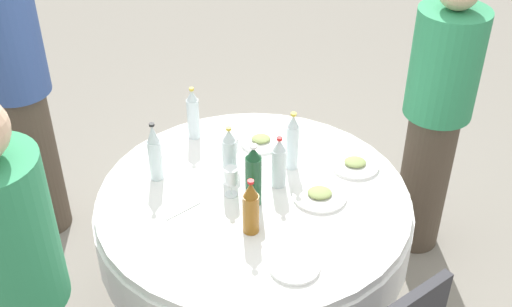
# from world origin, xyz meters

# --- Properties ---
(dining_table) EXTENTS (1.43, 1.43, 0.74)m
(dining_table) POSITION_xyz_m (0.00, 0.00, 0.59)
(dining_table) COLOR white
(dining_table) RESTS_ON ground_plane
(bottle_clear_outer) EXTENTS (0.06, 0.06, 0.28)m
(bottle_clear_outer) POSITION_xyz_m (-0.30, 0.47, 0.87)
(bottle_clear_outer) COLOR silver
(bottle_clear_outer) RESTS_ON dining_table
(bottle_clear_north) EXTENTS (0.07, 0.07, 0.30)m
(bottle_clear_north) POSITION_xyz_m (-0.11, 0.10, 0.88)
(bottle_clear_north) COLOR silver
(bottle_clear_north) RESTS_ON dining_table
(bottle_dark_green_front) EXTENTS (0.07, 0.07, 0.30)m
(bottle_dark_green_front) POSITION_xyz_m (-0.00, -0.05, 0.88)
(bottle_dark_green_front) COLOR #194728
(bottle_dark_green_front) RESTS_ON dining_table
(bottle_amber_west) EXTENTS (0.07, 0.07, 0.26)m
(bottle_amber_west) POSITION_xyz_m (-0.01, -0.24, 0.86)
(bottle_amber_west) COLOR #8C5619
(bottle_amber_west) RESTS_ON dining_table
(bottle_clear_south) EXTENTS (0.07, 0.07, 0.26)m
(bottle_clear_south) POSITION_xyz_m (0.11, 0.07, 0.86)
(bottle_clear_south) COLOR silver
(bottle_clear_south) RESTS_ON dining_table
(bottle_clear_mid) EXTENTS (0.06, 0.06, 0.30)m
(bottle_clear_mid) POSITION_xyz_m (-0.44, 0.13, 0.88)
(bottle_clear_mid) COLOR silver
(bottle_clear_mid) RESTS_ON dining_table
(bottle_clear_east) EXTENTS (0.06, 0.06, 0.30)m
(bottle_clear_east) POSITION_xyz_m (0.18, 0.21, 0.88)
(bottle_clear_east) COLOR silver
(bottle_clear_east) RESTS_ON dining_table
(wine_glass_west) EXTENTS (0.06, 0.06, 0.14)m
(wine_glass_west) POSITION_xyz_m (-0.10, -0.00, 0.84)
(wine_glass_west) COLOR white
(wine_glass_west) RESTS_ON dining_table
(wine_glass_south) EXTENTS (0.07, 0.07, 0.16)m
(wine_glass_south) POSITION_xyz_m (-0.11, 0.22, 0.86)
(wine_glass_south) COLOR white
(wine_glass_south) RESTS_ON dining_table
(plate_rear) EXTENTS (0.23, 0.23, 0.04)m
(plate_rear) POSITION_xyz_m (0.48, 0.21, 0.75)
(plate_rear) COLOR white
(plate_rear) RESTS_ON dining_table
(plate_inner) EXTENTS (0.21, 0.21, 0.04)m
(plate_inner) POSITION_xyz_m (0.04, 0.41, 0.75)
(plate_inner) COLOR white
(plate_inner) RESTS_ON dining_table
(plate_near) EXTENTS (0.24, 0.24, 0.04)m
(plate_near) POSITION_xyz_m (0.29, -0.02, 0.75)
(plate_near) COLOR white
(plate_near) RESTS_ON dining_table
(plate_far) EXTENTS (0.20, 0.20, 0.02)m
(plate_far) POSITION_xyz_m (0.16, -0.45, 0.75)
(plate_far) COLOR white
(plate_far) RESTS_ON dining_table
(fork_north) EXTENTS (0.15, 0.13, 0.00)m
(fork_north) POSITION_xyz_m (-0.30, -0.11, 0.74)
(fork_north) COLOR silver
(fork_north) RESTS_ON dining_table
(person_outer) EXTENTS (0.34, 0.34, 1.59)m
(person_outer) POSITION_xyz_m (0.92, 0.52, 0.83)
(person_outer) COLOR #4C3F33
(person_outer) RESTS_ON ground_plane
(person_north) EXTENTS (0.34, 0.34, 1.64)m
(person_north) POSITION_xyz_m (-0.81, -0.68, 0.86)
(person_north) COLOR #26262B
(person_north) RESTS_ON ground_plane
(person_front) EXTENTS (0.34, 0.34, 1.67)m
(person_front) POSITION_xyz_m (-1.22, 0.66, 0.88)
(person_front) COLOR #4C3F33
(person_front) RESTS_ON ground_plane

